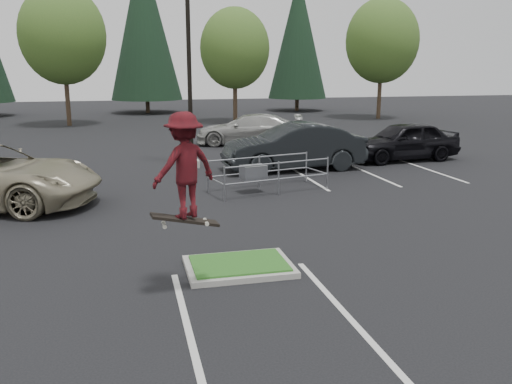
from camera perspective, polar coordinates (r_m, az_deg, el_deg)
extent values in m
plane|color=black|center=(11.46, -1.80, -8.14)|extent=(120.00, 120.00, 0.00)
cube|color=#9C9A92|center=(11.44, -1.80, -7.86)|extent=(2.20, 1.60, 0.12)
cube|color=#2B6A21|center=(11.42, -1.80, -7.51)|extent=(1.95, 1.35, 0.05)
cube|color=silver|center=(20.03, -20.01, 0.34)|extent=(0.12, 5.20, 0.01)
cube|color=silver|center=(20.99, 5.17, 1.64)|extent=(0.12, 5.20, 0.01)
cube|color=silver|center=(22.00, 11.85, 1.94)|extent=(0.12, 5.20, 0.01)
cube|color=silver|center=(23.28, 17.87, 2.19)|extent=(0.12, 5.20, 0.01)
cube|color=silver|center=(8.58, -6.68, -15.92)|extent=(0.12, 6.00, 0.01)
cube|color=silver|center=(9.24, 10.70, -13.83)|extent=(0.12, 6.00, 0.01)
cube|color=#9C9A92|center=(22.97, -6.77, 2.97)|extent=(0.60, 0.60, 0.30)
cylinder|color=black|center=(22.64, -7.11, 15.15)|extent=(0.18, 0.18, 10.00)
cylinder|color=#38281C|center=(41.21, -19.21, 9.04)|extent=(0.32, 0.32, 3.50)
ellipsoid|color=#396324|center=(41.19, -19.69, 15.29)|extent=(5.89, 5.89, 6.77)
sphere|color=#396324|center=(40.81, -18.79, 14.35)|extent=(3.68, 3.68, 3.68)
sphere|color=#396324|center=(41.62, -20.28, 14.45)|extent=(4.05, 4.05, 4.05)
cylinder|color=#38281C|center=(41.17, -2.21, 9.42)|extent=(0.32, 0.32, 3.04)
ellipsoid|color=#396324|center=(41.10, -2.26, 14.88)|extent=(5.12, 5.12, 5.89)
sphere|color=#396324|center=(40.92, -1.31, 14.00)|extent=(3.20, 3.20, 3.20)
sphere|color=#396324|center=(41.39, -3.06, 14.20)|extent=(3.52, 3.52, 3.52)
cylinder|color=#38281C|center=(45.55, 12.84, 9.70)|extent=(0.32, 0.32, 3.42)
ellipsoid|color=#396324|center=(45.53, 13.13, 15.24)|extent=(5.76, 5.76, 6.62)
sphere|color=#396324|center=(45.50, 13.95, 14.30)|extent=(3.60, 3.60, 3.60)
sphere|color=#396324|center=(45.65, 12.28, 14.60)|extent=(3.96, 3.96, 3.96)
cylinder|color=#38281C|center=(51.13, -11.33, 8.86)|extent=(0.36, 0.36, 1.20)
cone|color=black|center=(51.14, -11.70, 16.98)|extent=(6.38, 6.38, 13.30)
cylinder|color=#38281C|center=(52.64, 4.32, 9.19)|extent=(0.36, 0.36, 1.20)
cone|color=black|center=(52.59, 4.45, 16.00)|extent=(5.50, 5.50, 11.30)
cylinder|color=gray|center=(16.96, -3.34, 0.84)|extent=(0.06, 0.06, 1.12)
cylinder|color=gray|center=(18.18, -5.08, 1.65)|extent=(0.06, 0.06, 1.12)
cylinder|color=gray|center=(17.81, 2.38, 1.45)|extent=(0.06, 0.06, 1.12)
cylinder|color=gray|center=(18.99, 0.35, 2.19)|extent=(0.06, 0.06, 1.12)
cylinder|color=gray|center=(18.83, 7.53, 1.98)|extent=(0.06, 0.06, 1.12)
cylinder|color=gray|center=(19.94, 5.31, 2.66)|extent=(0.06, 0.06, 1.12)
cylinder|color=gray|center=(17.82, 2.38, 1.37)|extent=(3.79, 0.96, 0.05)
cylinder|color=gray|center=(17.72, 2.40, 3.06)|extent=(3.79, 0.96, 0.05)
cylinder|color=gray|center=(18.99, 0.35, 2.11)|extent=(3.79, 0.96, 0.05)
cylinder|color=gray|center=(18.90, 0.36, 3.70)|extent=(3.79, 0.96, 0.05)
cube|color=gray|center=(18.10, -0.28, 2.10)|extent=(0.92, 0.69, 0.47)
cube|color=black|center=(9.89, -7.48, -2.90)|extent=(1.25, 0.46, 0.31)
cylinder|color=beige|center=(9.76, -9.60, -3.62)|extent=(0.08, 0.04, 0.08)
cylinder|color=beige|center=(10.00, -9.71, -3.22)|extent=(0.08, 0.04, 0.08)
cylinder|color=beige|center=(9.83, -5.19, -3.36)|extent=(0.08, 0.04, 0.08)
cylinder|color=beige|center=(10.07, -5.40, -2.96)|extent=(0.08, 0.04, 0.08)
imported|color=maroon|center=(9.67, -7.65, 2.79)|extent=(1.41, 1.16, 1.89)
imported|color=black|center=(22.21, 4.00, 4.76)|extent=(5.81, 2.22, 1.89)
imported|color=black|center=(25.33, 15.28, 5.19)|extent=(5.29, 2.52, 1.74)
imported|color=#AEAEA9|center=(29.41, -0.58, 6.60)|extent=(6.09, 3.76, 1.65)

